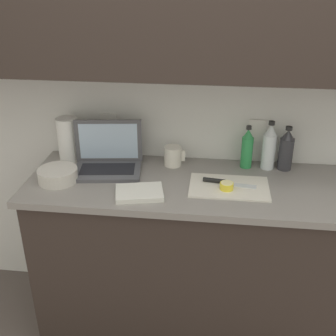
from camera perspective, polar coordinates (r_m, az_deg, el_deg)
The scene contains 14 objects.
ground_plane at distance 2.65m, azimuth 7.25°, elevation -20.06°, with size 12.00×12.00×0.00m, color #564C47.
wall_back at distance 2.09m, azimuth 9.77°, elevation 16.24°, with size 5.20×0.38×2.60m.
counter_unit at distance 2.34m, azimuth 8.39°, elevation -12.00°, with size 2.04×0.59×0.92m.
laptop at distance 2.22m, azimuth -8.13°, elevation 1.28°, with size 0.37×0.28×0.25m.
cutting_board at distance 2.06m, azimuth 8.27°, elevation -2.54°, with size 0.38×0.24×0.01m, color silver.
knife at distance 2.07m, azimuth 7.10°, elevation -1.86°, with size 0.26×0.06×0.02m.
lemon_half_cut at distance 2.02m, azimuth 7.95°, elevation -2.41°, with size 0.07×0.07×0.03m.
bottle_green_soda at distance 2.26m, azimuth 15.71°, elevation 2.36°, with size 0.07×0.07×0.24m.
bottle_oil_tall at distance 2.25m, azimuth 13.53°, elevation 2.77°, with size 0.07×0.07×0.26m.
bottle_water_clear at distance 2.24m, azimuth 10.66°, elevation 2.59°, with size 0.06×0.06×0.23m.
measuring_cup at distance 2.24m, azimuth 0.68°, elevation 1.63°, with size 0.11×0.09×0.11m.
bowl_white at distance 2.16m, azimuth -14.69°, elevation -0.92°, with size 0.20×0.20×0.07m.
paper_towel_roll at distance 2.36m, azimuth -13.36°, elevation 3.86°, with size 0.11×0.11×0.24m.
dish_towel at distance 1.98m, azimuth -3.90°, elevation -3.36°, with size 0.22×0.16×0.02m, color silver.
Camera 1 is at (-0.10, -1.84, 1.91)m, focal length 45.00 mm.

